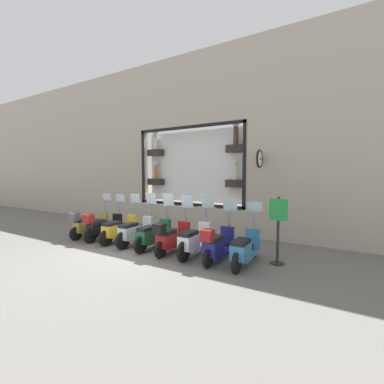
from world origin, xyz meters
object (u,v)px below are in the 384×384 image
object	(u,v)px
scooter_white_2	(194,240)
scooter_silver_5	(135,232)
scooter_red_3	(171,237)
scooter_yellow_6	(119,229)
scooter_teal_0	(245,249)
scooter_olive_8	(88,225)
scooter_black_7	(102,227)
scooter_green_4	(153,235)
shop_sign_post	(278,228)
scooter_navy_1	(217,244)

from	to	relation	value
scooter_white_2	scooter_silver_5	size ratio (longest dim) A/B	1.00
scooter_red_3	scooter_silver_5	xyz separation A→B (m)	(0.07, 1.46, -0.02)
scooter_yellow_6	scooter_red_3	bearing A→B (deg)	-91.76
scooter_teal_0	scooter_white_2	world-z (taller)	scooter_white_2
scooter_white_2	scooter_olive_8	world-z (taller)	scooter_white_2
scooter_silver_5	scooter_white_2	bearing A→B (deg)	-89.95
scooter_olive_8	scooter_yellow_6	bearing A→B (deg)	-87.31
scooter_silver_5	scooter_black_7	xyz separation A→B (m)	(-0.07, 1.46, 0.02)
scooter_green_4	scooter_black_7	bearing A→B (deg)	91.76
shop_sign_post	scooter_green_4	bearing A→B (deg)	98.76
scooter_yellow_6	scooter_olive_8	world-z (taller)	scooter_yellow_6
scooter_yellow_6	scooter_silver_5	bearing A→B (deg)	-89.66
scooter_red_3	scooter_black_7	world-z (taller)	scooter_red_3
scooter_green_4	scooter_silver_5	xyz separation A→B (m)	(0.00, 0.73, 0.01)
scooter_navy_1	scooter_red_3	world-z (taller)	scooter_red_3
scooter_white_2	scooter_red_3	distance (m)	0.73
scooter_white_2	scooter_green_4	xyz separation A→B (m)	(-0.00, 1.46, -0.02)
scooter_silver_5	scooter_olive_8	bearing A→B (deg)	91.91
scooter_olive_8	shop_sign_post	xyz separation A→B (m)	(0.62, -6.50, 0.47)
scooter_silver_5	scooter_olive_8	world-z (taller)	scooter_silver_5
scooter_silver_5	scooter_green_4	bearing A→B (deg)	-90.23
scooter_white_2	scooter_yellow_6	world-z (taller)	scooter_white_2
scooter_black_7	scooter_olive_8	xyz separation A→B (m)	(-0.00, 0.73, -0.00)
scooter_black_7	scooter_red_3	bearing A→B (deg)	-90.03
scooter_white_2	scooter_navy_1	bearing A→B (deg)	-95.98
scooter_teal_0	scooter_red_3	distance (m)	2.19
scooter_yellow_6	scooter_white_2	bearing A→B (deg)	-89.87
scooter_silver_5	shop_sign_post	bearing A→B (deg)	-82.73
scooter_red_3	scooter_yellow_6	world-z (taller)	scooter_red_3
scooter_olive_8	shop_sign_post	bearing A→B (deg)	-84.52
scooter_teal_0	scooter_yellow_6	distance (m)	4.37
scooter_teal_0	scooter_green_4	bearing A→B (deg)	89.92
scooter_navy_1	scooter_green_4	xyz separation A→B (m)	(0.07, 2.18, -0.02)
scooter_white_2	scooter_olive_8	size ratio (longest dim) A/B	1.01
scooter_green_4	shop_sign_post	size ratio (longest dim) A/B	1.05
scooter_teal_0	scooter_green_4	size ratio (longest dim) A/B	1.00
scooter_navy_1	scooter_silver_5	xyz separation A→B (m)	(0.07, 2.91, -0.01)
scooter_yellow_6	scooter_olive_8	bearing A→B (deg)	92.69
scooter_white_2	scooter_red_3	world-z (taller)	scooter_white_2
scooter_navy_1	scooter_white_2	distance (m)	0.73
scooter_white_2	scooter_silver_5	bearing A→B (deg)	90.05
scooter_red_3	scooter_silver_5	size ratio (longest dim) A/B	0.99
scooter_green_4	scooter_black_7	xyz separation A→B (m)	(-0.07, 2.18, 0.03)
scooter_yellow_6	scooter_olive_8	xyz separation A→B (m)	(-0.07, 1.46, 0.03)
scooter_teal_0	scooter_white_2	distance (m)	1.46
scooter_white_2	scooter_olive_8	distance (m)	4.37
scooter_white_2	scooter_silver_5	xyz separation A→B (m)	(-0.00, 2.18, -0.00)
scooter_red_3	scooter_black_7	xyz separation A→B (m)	(0.00, 2.91, 0.00)
scooter_white_2	shop_sign_post	bearing A→B (deg)	-75.58
scooter_white_2	scooter_red_3	size ratio (longest dim) A/B	1.01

